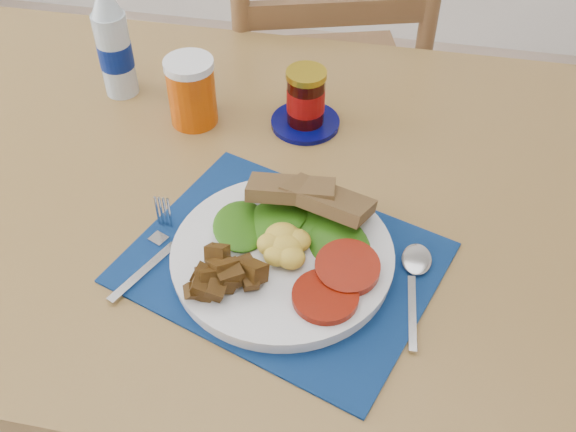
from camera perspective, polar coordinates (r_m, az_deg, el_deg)
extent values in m
cube|color=brown|center=(1.07, -2.41, 1.99)|extent=(1.40, 0.90, 0.04)
cylinder|color=brown|center=(1.80, -19.47, 4.10)|extent=(0.06, 0.06, 0.71)
cube|color=brown|center=(1.78, 2.67, 11.07)|extent=(0.56, 0.55, 0.04)
cylinder|color=brown|center=(2.10, 7.20, 8.58)|extent=(0.04, 0.04, 0.45)
cylinder|color=brown|center=(2.06, -3.75, 8.00)|extent=(0.04, 0.04, 0.45)
cylinder|color=brown|center=(1.83, 9.36, 1.59)|extent=(0.04, 0.04, 0.45)
cylinder|color=brown|center=(1.78, -3.16, 0.77)|extent=(0.04, 0.04, 0.45)
cube|color=#041032|center=(0.94, -0.47, -3.95)|extent=(0.49, 0.43, 0.00)
cylinder|color=silver|center=(0.93, -0.48, -3.47)|extent=(0.30, 0.30, 0.02)
ellipsoid|color=gold|center=(0.90, -0.22, -2.64)|extent=(0.07, 0.06, 0.03)
cylinder|color=#911C05|center=(0.88, 4.13, -5.69)|extent=(0.09, 0.09, 0.01)
ellipsoid|color=#194308|center=(0.94, 0.68, -0.95)|extent=(0.16, 0.10, 0.02)
cube|color=olive|center=(0.96, 1.81, 1.83)|extent=(0.13, 0.08, 0.04)
cube|color=#B2B5BA|center=(0.94, -12.14, -4.64)|extent=(0.06, 0.12, 0.00)
cube|color=#B2B5BA|center=(0.99, -10.52, -1.05)|extent=(0.05, 0.07, 0.00)
cube|color=#B2B5BA|center=(0.89, 10.46, -8.04)|extent=(0.02, 0.12, 0.00)
ellipsoid|color=#B2B5BA|center=(0.95, 10.81, -3.71)|extent=(0.04, 0.06, 0.01)
cylinder|color=#ADBFCC|center=(1.25, -14.38, 13.09)|extent=(0.06, 0.06, 0.15)
cylinder|color=navy|center=(1.25, -14.38, 13.09)|extent=(0.06, 0.06, 0.04)
cone|color=#ADBFCC|center=(1.20, -15.21, 16.88)|extent=(0.05, 0.05, 0.04)
cylinder|color=#BF4505|center=(1.16, -8.14, 10.24)|extent=(0.08, 0.08, 0.11)
cylinder|color=#04074E|center=(1.17, 1.47, 7.93)|extent=(0.12, 0.12, 0.01)
cylinder|color=black|center=(1.14, 1.52, 9.85)|extent=(0.06, 0.06, 0.09)
cylinder|color=maroon|center=(1.14, 1.52, 9.86)|extent=(0.06, 0.06, 0.04)
cylinder|color=#A5881B|center=(1.11, 1.57, 11.90)|extent=(0.07, 0.07, 0.01)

